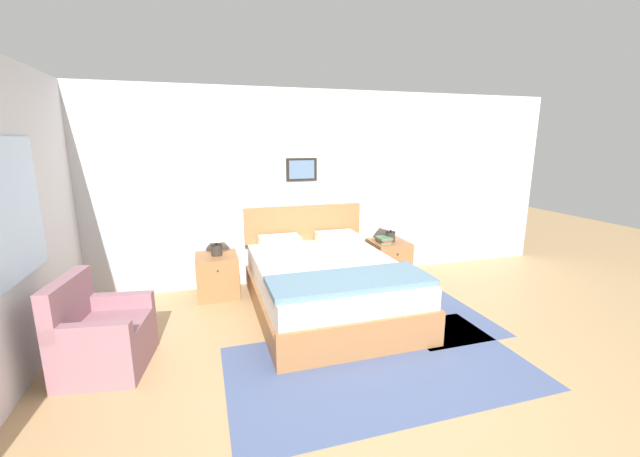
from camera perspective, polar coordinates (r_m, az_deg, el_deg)
name	(u,v)px	position (r m, az deg, el deg)	size (l,w,h in m)	color
ground_plane	(390,395)	(3.36, 10.09, -22.79)	(16.00, 16.00, 0.00)	tan
wall_back	(300,188)	(5.41, -2.94, 5.95)	(7.86, 0.09, 2.60)	silver
wall_left	(20,218)	(4.10, -37.52, 1.18)	(0.08, 5.17, 2.60)	silver
area_rug_main	(380,367)	(3.66, 8.69, -19.33)	(2.63, 1.47, 0.01)	#47567F
area_rug_bedside	(433,313)	(4.77, 16.17, -11.74)	(1.00, 1.45, 0.01)	#47567F
bed	(327,285)	(4.56, 1.08, -8.16)	(1.62, 2.20, 1.07)	#936038
armchair	(101,337)	(3.95, -29.23, -13.65)	(0.75, 0.81, 0.83)	#8E606B
nightstand_near_window	(217,275)	(5.15, -14.70, -6.63)	(0.51, 0.54, 0.53)	#936038
nightstand_by_door	(388,259)	(5.73, 9.93, -4.41)	(0.51, 0.54, 0.53)	#936038
table_lamp_near_window	(216,233)	(5.00, -14.96, -0.69)	(0.31, 0.31, 0.42)	#2D2823
table_lamp_by_door	(391,222)	(5.60, 10.29, 0.96)	(0.31, 0.31, 0.42)	#2D2823
book_thick_bottom	(384,242)	(5.57, 9.23, -1.93)	(0.17, 0.24, 0.03)	#4C7551
book_hardcover_middle	(384,240)	(5.56, 9.24, -1.67)	(0.18, 0.23, 0.03)	#B7332D
book_novel_upper	(384,238)	(5.55, 9.25, -1.39)	(0.19, 0.23, 0.03)	#4C7551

